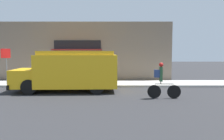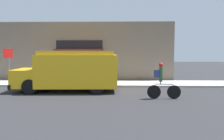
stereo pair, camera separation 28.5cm
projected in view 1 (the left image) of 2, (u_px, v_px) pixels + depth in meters
name	position (u px, v px, depth m)	size (l,w,h in m)	color
ground_plane	(64.00, 87.00, 13.56)	(70.00, 70.00, 0.00)	#2B2B2D
sidewalk	(68.00, 83.00, 14.80)	(28.00, 2.49, 0.12)	#ADAAA3
storefront	(72.00, 52.00, 16.18)	(14.93, 0.80, 4.40)	#756656
school_bus	(72.00, 70.00, 12.21)	(5.73, 2.78, 2.25)	yellow
cyclist	(163.00, 81.00, 10.28)	(1.57, 0.20, 1.70)	black
stop_sign_post	(7.00, 60.00, 14.11)	(0.45, 0.45, 2.33)	slate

